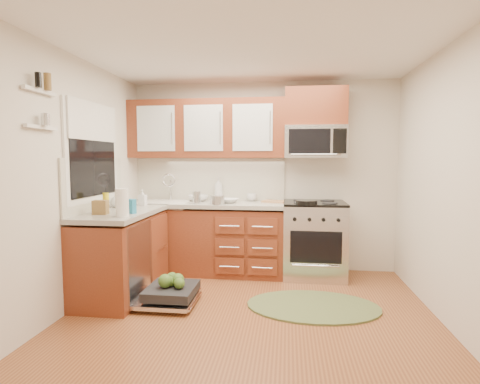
# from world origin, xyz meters

# --- Properties ---
(floor) EXTENTS (3.50, 3.50, 0.00)m
(floor) POSITION_xyz_m (0.00, 0.00, 0.00)
(floor) COLOR brown
(floor) RESTS_ON ground
(ceiling) EXTENTS (3.50, 3.50, 0.00)m
(ceiling) POSITION_xyz_m (0.00, 0.00, 2.50)
(ceiling) COLOR white
(ceiling) RESTS_ON ground
(wall_back) EXTENTS (3.50, 0.04, 2.50)m
(wall_back) POSITION_xyz_m (0.00, 1.75, 1.25)
(wall_back) COLOR beige
(wall_back) RESTS_ON ground
(wall_front) EXTENTS (3.50, 0.04, 2.50)m
(wall_front) POSITION_xyz_m (0.00, -1.75, 1.25)
(wall_front) COLOR beige
(wall_front) RESTS_ON ground
(wall_left) EXTENTS (0.04, 3.50, 2.50)m
(wall_left) POSITION_xyz_m (-1.75, 0.00, 1.25)
(wall_left) COLOR beige
(wall_left) RESTS_ON ground
(wall_right) EXTENTS (0.04, 3.50, 2.50)m
(wall_right) POSITION_xyz_m (1.75, 0.00, 1.25)
(wall_right) COLOR beige
(wall_right) RESTS_ON ground
(base_cabinet_back) EXTENTS (2.05, 0.60, 0.85)m
(base_cabinet_back) POSITION_xyz_m (-0.73, 1.45, 0.42)
(base_cabinet_back) COLOR #612815
(base_cabinet_back) RESTS_ON ground
(base_cabinet_left) EXTENTS (0.60, 1.25, 0.85)m
(base_cabinet_left) POSITION_xyz_m (-1.45, 0.52, 0.42)
(base_cabinet_left) COLOR #612815
(base_cabinet_left) RESTS_ON ground
(countertop_back) EXTENTS (2.07, 0.64, 0.05)m
(countertop_back) POSITION_xyz_m (-0.72, 1.44, 0.90)
(countertop_back) COLOR #A09C92
(countertop_back) RESTS_ON base_cabinet_back
(countertop_left) EXTENTS (0.64, 1.27, 0.05)m
(countertop_left) POSITION_xyz_m (-1.44, 0.53, 0.90)
(countertop_left) COLOR #A09C92
(countertop_left) RESTS_ON base_cabinet_left
(backsplash_back) EXTENTS (2.05, 0.02, 0.57)m
(backsplash_back) POSITION_xyz_m (-0.73, 1.74, 1.21)
(backsplash_back) COLOR beige
(backsplash_back) RESTS_ON ground
(backsplash_left) EXTENTS (0.02, 1.25, 0.57)m
(backsplash_left) POSITION_xyz_m (-1.74, 0.52, 1.21)
(backsplash_left) COLOR beige
(backsplash_left) RESTS_ON ground
(upper_cabinets) EXTENTS (2.05, 0.35, 0.75)m
(upper_cabinets) POSITION_xyz_m (-0.73, 1.57, 1.88)
(upper_cabinets) COLOR #612815
(upper_cabinets) RESTS_ON ground
(cabinet_over_mw) EXTENTS (0.76, 0.35, 0.47)m
(cabinet_over_mw) POSITION_xyz_m (0.68, 1.57, 2.13)
(cabinet_over_mw) COLOR #612815
(cabinet_over_mw) RESTS_ON ground
(range) EXTENTS (0.76, 0.64, 0.95)m
(range) POSITION_xyz_m (0.68, 1.43, 0.47)
(range) COLOR silver
(range) RESTS_ON ground
(microwave) EXTENTS (0.76, 0.38, 0.40)m
(microwave) POSITION_xyz_m (0.68, 1.55, 1.70)
(microwave) COLOR silver
(microwave) RESTS_ON ground
(sink) EXTENTS (0.62, 0.50, 0.26)m
(sink) POSITION_xyz_m (-1.25, 1.42, 0.80)
(sink) COLOR white
(sink) RESTS_ON ground
(dishwasher) EXTENTS (0.70, 0.60, 0.20)m
(dishwasher) POSITION_xyz_m (-0.86, 0.30, 0.10)
(dishwasher) COLOR silver
(dishwasher) RESTS_ON ground
(window) EXTENTS (0.03, 1.05, 1.05)m
(window) POSITION_xyz_m (-1.74, 0.50, 1.55)
(window) COLOR white
(window) RESTS_ON ground
(window_blind) EXTENTS (0.02, 0.96, 0.40)m
(window_blind) POSITION_xyz_m (-1.71, 0.50, 1.88)
(window_blind) COLOR white
(window_blind) RESTS_ON ground
(shelf_upper) EXTENTS (0.04, 0.40, 0.03)m
(shelf_upper) POSITION_xyz_m (-1.72, -0.35, 2.05)
(shelf_upper) COLOR white
(shelf_upper) RESTS_ON ground
(shelf_lower) EXTENTS (0.04, 0.40, 0.03)m
(shelf_lower) POSITION_xyz_m (-1.72, -0.35, 1.75)
(shelf_lower) COLOR white
(shelf_lower) RESTS_ON ground
(rug) EXTENTS (1.34, 0.88, 0.02)m
(rug) POSITION_xyz_m (0.61, 0.41, 0.01)
(rug) COLOR olive
(rug) RESTS_ON ground
(skillet) EXTENTS (0.30, 0.30, 0.05)m
(skillet) POSITION_xyz_m (0.57, 1.18, 0.97)
(skillet) COLOR black
(skillet) RESTS_ON range
(stock_pot) EXTENTS (0.24, 0.24, 0.11)m
(stock_pot) POSITION_xyz_m (-0.52, 1.22, 0.98)
(stock_pot) COLOR silver
(stock_pot) RESTS_ON countertop_back
(cutting_board) EXTENTS (0.35, 0.28, 0.02)m
(cutting_board) POSITION_xyz_m (0.18, 1.55, 0.94)
(cutting_board) COLOR tan
(cutting_board) RESTS_ON countertop_back
(canister) EXTENTS (0.11, 0.11, 0.16)m
(canister) POSITION_xyz_m (-0.79, 1.25, 1.00)
(canister) COLOR silver
(canister) RESTS_ON countertop_back
(paper_towel_roll) EXTENTS (0.15, 0.15, 0.27)m
(paper_towel_roll) POSITION_xyz_m (-1.25, 0.14, 1.06)
(paper_towel_roll) COLOR white
(paper_towel_roll) RESTS_ON countertop_left
(mustard_bottle) EXTENTS (0.08, 0.08, 0.20)m
(mustard_bottle) POSITION_xyz_m (-1.57, 0.43, 1.03)
(mustard_bottle) COLOR yellow
(mustard_bottle) RESTS_ON countertop_left
(red_bottle) EXTENTS (0.08, 0.08, 0.26)m
(red_bottle) POSITION_xyz_m (-1.25, 0.14, 1.06)
(red_bottle) COLOR #A80E24
(red_bottle) RESTS_ON countertop_left
(wooden_box) EXTENTS (0.15, 0.12, 0.14)m
(wooden_box) POSITION_xyz_m (-1.54, 0.26, 1.00)
(wooden_box) COLOR brown
(wooden_box) RESTS_ON countertop_left
(blue_carton) EXTENTS (0.11, 0.09, 0.15)m
(blue_carton) POSITION_xyz_m (-1.25, 0.35, 1.00)
(blue_carton) COLOR teal
(blue_carton) RESTS_ON countertop_left
(bowl_a) EXTENTS (0.31, 0.31, 0.06)m
(bowl_a) POSITION_xyz_m (-0.40, 1.39, 0.95)
(bowl_a) COLOR #999999
(bowl_a) RESTS_ON countertop_back
(bowl_b) EXTENTS (0.32, 0.32, 0.08)m
(bowl_b) POSITION_xyz_m (-0.84, 1.54, 0.97)
(bowl_b) COLOR #999999
(bowl_b) RESTS_ON countertop_back
(cup) EXTENTS (0.14, 0.14, 0.10)m
(cup) POSITION_xyz_m (-0.13, 1.65, 0.98)
(cup) COLOR #999999
(cup) RESTS_ON countertop_back
(soap_bottle_a) EXTENTS (0.13, 0.13, 0.32)m
(soap_bottle_a) POSITION_xyz_m (-0.59, 1.68, 1.08)
(soap_bottle_a) COLOR #999999
(soap_bottle_a) RESTS_ON countertop_back
(soap_bottle_b) EXTENTS (0.09, 0.09, 0.19)m
(soap_bottle_b) POSITION_xyz_m (-1.40, 1.01, 1.02)
(soap_bottle_b) COLOR #999999
(soap_bottle_b) RESTS_ON countertop_left
(soap_bottle_c) EXTENTS (0.17, 0.17, 0.18)m
(soap_bottle_c) POSITION_xyz_m (-1.62, 0.79, 1.01)
(soap_bottle_c) COLOR #999999
(soap_bottle_c) RESTS_ON countertop_left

